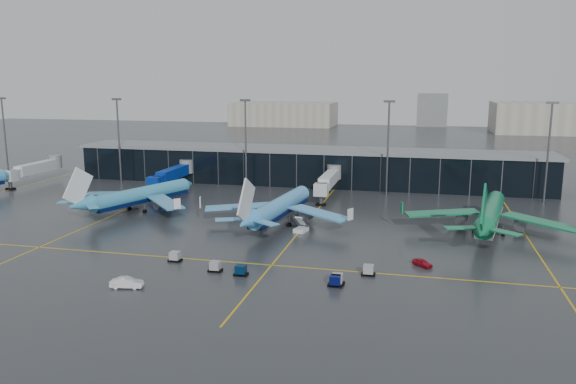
% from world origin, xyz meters
% --- Properties ---
extents(ground, '(600.00, 600.00, 0.00)m').
position_xyz_m(ground, '(0.00, 0.00, 0.00)').
color(ground, '#282B2D').
rests_on(ground, ground).
extents(terminal_pier, '(142.00, 17.00, 10.70)m').
position_xyz_m(terminal_pier, '(0.00, 62.00, 5.42)').
color(terminal_pier, black).
rests_on(terminal_pier, ground).
extents(jet_bridges, '(94.00, 27.50, 7.20)m').
position_xyz_m(jet_bridges, '(-35.00, 42.99, 4.55)').
color(jet_bridges, '#595B60').
rests_on(jet_bridges, ground).
extents(flood_masts, '(203.00, 0.50, 25.50)m').
position_xyz_m(flood_masts, '(5.00, 50.00, 13.81)').
color(flood_masts, '#595B60').
rests_on(flood_masts, ground).
extents(distant_hangars, '(260.00, 71.00, 22.00)m').
position_xyz_m(distant_hangars, '(49.94, 270.08, 8.79)').
color(distant_hangars, '#B2AD99').
rests_on(distant_hangars, ground).
extents(taxi_lines, '(220.00, 120.00, 0.02)m').
position_xyz_m(taxi_lines, '(10.00, 10.61, 0.01)').
color(taxi_lines, gold).
rests_on(taxi_lines, ground).
extents(airliner_arkefly, '(45.41, 48.26, 11.97)m').
position_xyz_m(airliner_arkefly, '(-30.75, 17.54, 5.98)').
color(airliner_arkefly, '#3990BD').
rests_on(airliner_arkefly, ground).
extents(airliner_klm_near, '(39.33, 43.62, 12.26)m').
position_xyz_m(airliner_klm_near, '(4.58, 12.68, 6.13)').
color(airliner_klm_near, '#449BE1').
rests_on(airliner_klm_near, ground).
extents(airliner_aer_lingus, '(42.63, 46.60, 12.52)m').
position_xyz_m(airliner_aer_lingus, '(48.09, 15.81, 6.26)').
color(airliner_aer_lingus, '#0D7244').
rests_on(airliner_aer_lingus, ground).
extents(baggage_carts, '(35.30, 7.60, 1.70)m').
position_xyz_m(baggage_carts, '(12.01, -19.68, 0.76)').
color(baggage_carts, black).
rests_on(baggage_carts, ground).
extents(mobile_airstair, '(2.89, 3.63, 3.45)m').
position_xyz_m(mobile_airstair, '(10.36, 7.06, 0.77)').
color(mobile_airstair, white).
rests_on(mobile_airstair, ground).
extents(service_van_red, '(3.73, 3.51, 1.25)m').
position_xyz_m(service_van_red, '(34.74, -9.73, 0.62)').
color(service_van_red, maroon).
rests_on(service_van_red, ground).
extents(service_van_white, '(5.13, 2.61, 1.61)m').
position_xyz_m(service_van_white, '(-8.42, -30.19, 0.81)').
color(service_van_white, silver).
rests_on(service_van_white, ground).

